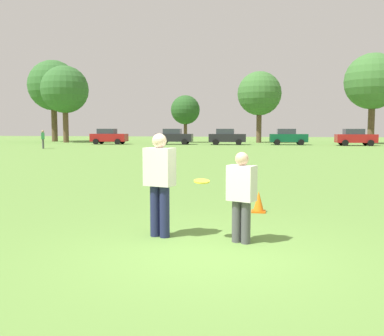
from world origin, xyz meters
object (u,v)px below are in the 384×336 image
Objects in this scene: frisbee at (202,181)px; parked_car_mid_right at (288,137)px; player_defender at (242,192)px; bystander_sideline_watcher at (43,138)px; player_thrower at (160,179)px; parked_car_near_left at (109,136)px; traffic_cone at (259,202)px; parked_car_center at (227,137)px; parked_car_mid_left at (174,136)px; parked_car_near_right at (355,137)px.

parked_car_mid_right reaches higher than frisbee.
bystander_sideline_watcher is at bearing 124.47° from player_defender.
player_defender is 36.13m from bystander_sideline_watcher.
parked_car_near_left reaches higher than player_thrower.
frisbee is 35.70m from bystander_sideline_watcher.
parked_car_near_left is at bearing 115.88° from traffic_cone.
parked_car_mid_right is at bearing 85.16° from player_thrower.
parked_car_mid_left is at bearing -178.79° from parked_car_center.
parked_car_mid_left is (-10.16, 42.16, -0.09)m from frisbee.
parked_car_near_left is at bearing -174.26° from parked_car_mid_left.
parked_car_mid_left reaches higher than traffic_cone.
parked_car_near_right is at bearing 75.67° from player_thrower.
parked_car_mid_left is 2.51× the size of bystander_sideline_watcher.
parked_car_center is 1.00× the size of parked_car_mid_right.
parked_car_near_right is (7.11, -0.97, 0.00)m from parked_car_mid_right.
parked_car_center is (-4.85, 39.63, 0.69)m from traffic_cone.
bystander_sideline_watcher is (-19.77, 29.73, -0.04)m from frisbee.
parked_car_mid_left is at bearing 5.74° from parked_car_near_left.
parked_car_mid_left reaches higher than frisbee.
parked_car_near_right is at bearing -0.55° from parked_car_center.
player_thrower reaches higher than frisbee.
parked_car_near_right reaches higher than player_defender.
parked_car_mid_left is at bearing 105.61° from traffic_cone.
parked_car_near_right is (9.31, 42.21, 0.08)m from player_defender.
traffic_cone is at bearing 85.71° from player_defender.
bystander_sideline_watcher reaches higher than traffic_cone.
parked_car_near_left is at bearing -176.26° from parked_car_center.
player_thrower is at bearing -77.41° from parked_car_mid_left.
parked_car_center is (13.94, 0.91, 0.00)m from parked_car_near_left.
player_thrower is 0.76m from frisbee.
player_defender is 0.70m from frisbee.
parked_car_near_right reaches higher than player_thrower.
bystander_sideline_watcher is (-9.61, -12.43, 0.04)m from parked_car_mid_left.
parked_car_near_left is (-18.58, 41.44, 0.08)m from player_defender.
parked_car_mid_left is at bearing 102.59° from player_thrower.
parked_car_near_right is at bearing 77.56° from player_defender.
parked_car_near_right is at bearing 76.67° from frisbee.
traffic_cone is 40.52m from parked_car_mid_right.
parked_car_near_left is 2.51× the size of bystander_sideline_watcher.
parked_car_near_right is at bearing 77.01° from traffic_cone.
player_defender is 45.41m from parked_car_near_left.
parked_car_near_left is 1.00× the size of parked_car_mid_left.
bystander_sideline_watcher is (-20.45, 29.79, 0.12)m from player_defender.
parked_car_mid_right is 1.00× the size of parked_car_near_right.
frisbee is 43.32m from parked_car_near_right.
traffic_cone is 0.11× the size of parked_car_mid_left.
frisbee is at bearing -103.33° from parked_car_near_right.
frisbee is 0.06× the size of parked_car_mid_left.
player_defender is 0.35× the size of parked_car_mid_right.
parked_car_near_left is 1.00× the size of parked_car_mid_right.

